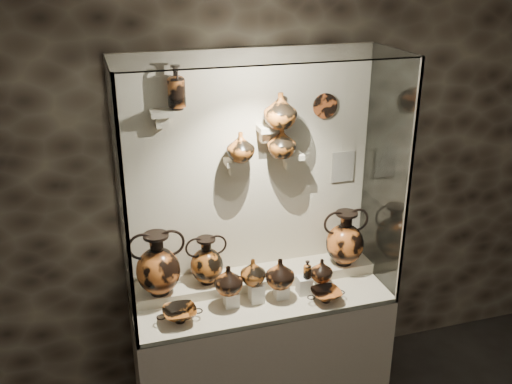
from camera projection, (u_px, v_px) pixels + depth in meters
wall_back at (247, 171)px, 3.77m from camera, size 5.00×0.02×3.20m
plinth at (261, 349)px, 3.94m from camera, size 1.70×0.60×0.80m
front_tier at (261, 297)px, 3.78m from camera, size 1.68×0.58×0.03m
rear_tier at (254, 280)px, 3.92m from camera, size 1.70×0.25×0.10m
back_panel at (248, 171)px, 3.76m from camera, size 1.70×0.03×1.60m
glass_front at (278, 206)px, 3.22m from camera, size 1.70×0.01×1.60m
glass_left at (121, 204)px, 3.26m from camera, size 0.01×0.60×1.60m
glass_right at (386, 174)px, 3.71m from camera, size 0.01×0.60×1.60m
glass_top at (262, 56)px, 3.18m from camera, size 1.70×0.60×0.01m
frame_post_left at (126, 225)px, 3.00m from camera, size 0.02×0.02×1.60m
frame_post_right at (408, 190)px, 3.45m from camera, size 0.02×0.02×1.60m
pedestal_a at (231, 298)px, 3.65m from camera, size 0.09×0.09×0.10m
pedestal_b at (256, 292)px, 3.69m from camera, size 0.09×0.09×0.13m
pedestal_c at (281, 291)px, 3.75m from camera, size 0.09×0.09×0.09m
pedestal_d at (304, 285)px, 3.79m from camera, size 0.09×0.09×0.12m
pedestal_e at (323, 284)px, 3.83m from camera, size 0.09×0.09×0.08m
bracket_ul at (162, 113)px, 3.38m from camera, size 0.14×0.12×0.04m
bracket_ca at (236, 162)px, 3.63m from camera, size 0.14×0.12×0.04m
bracket_cb at (266, 129)px, 3.61m from camera, size 0.10×0.12×0.04m
bracket_cc at (292, 156)px, 3.73m from camera, size 0.14×0.12×0.04m
amphora_left at (158, 264)px, 3.60m from camera, size 0.45×0.45×0.43m
amphora_mid at (207, 260)px, 3.74m from camera, size 0.34×0.34×0.33m
amphora_right at (345, 238)px, 3.97m from camera, size 0.33×0.33×0.40m
jug_a at (228, 280)px, 3.59m from camera, size 0.22×0.22×0.19m
jug_b at (253, 271)px, 3.64m from camera, size 0.21×0.21×0.17m
jug_c at (280, 273)px, 3.68m from camera, size 0.24×0.24×0.20m
jug_e at (321, 270)px, 3.77m from camera, size 0.19×0.19×0.16m
lekythos_small at (307, 268)px, 3.73m from camera, size 0.08×0.08×0.14m
kylix_left at (180, 314)px, 3.49m from camera, size 0.33×0.31×0.11m
kylix_right at (326, 295)px, 3.70m from camera, size 0.31×0.29×0.10m
lekythos_tall at (176, 85)px, 3.34m from camera, size 0.14×0.14×0.29m
ovoid_vase_a at (240, 147)px, 3.56m from camera, size 0.22×0.22×0.19m
ovoid_vase_b at (280, 110)px, 3.53m from camera, size 0.24×0.24×0.22m
ovoid_vase_c at (282, 142)px, 3.63m from camera, size 0.23×0.23×0.19m
wall_plate at (325, 106)px, 3.73m from camera, size 0.17×0.02×0.17m
info_placard at (343, 167)px, 3.94m from camera, size 0.17×0.01×0.22m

